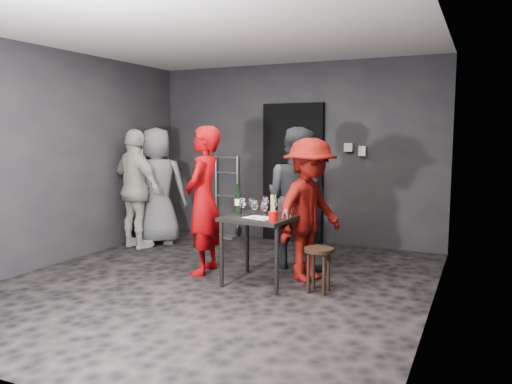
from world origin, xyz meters
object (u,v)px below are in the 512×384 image
at_px(hand_truck, 225,222).
at_px(bystander_cream, 136,180).
at_px(wine_bottle, 238,202).
at_px(breadstick_cup, 273,209).
at_px(bystander_grey, 157,177).
at_px(tasting_table, 261,225).
at_px(man_maroon, 310,205).
at_px(woman_black, 296,187).
at_px(stool, 319,258).
at_px(server_red, 203,189).

distance_m(hand_truck, bystander_cream, 1.66).
relative_size(wine_bottle, breadstick_cup, 1.13).
bearing_deg(hand_truck, bystander_grey, -126.26).
bearing_deg(wine_bottle, tasting_table, -12.11).
xyz_separation_m(man_maroon, bystander_cream, (-2.78, 0.49, 0.13)).
distance_m(woman_black, breadstick_cup, 1.07).
bearing_deg(woman_black, bystander_cream, 13.09).
distance_m(bystander_grey, breadstick_cup, 2.85).
height_order(bystander_cream, wine_bottle, bystander_cream).
bearing_deg(breadstick_cup, tasting_table, 134.05).
height_order(bystander_grey, breadstick_cup, bystander_grey).
distance_m(stool, server_red, 1.61).
relative_size(tasting_table, server_red, 0.37).
height_order(woman_black, man_maroon, woman_black).
bearing_deg(woman_black, breadstick_cup, 111.37).
distance_m(tasting_table, breadstick_cup, 0.44).
relative_size(stool, breadstick_cup, 1.59).
relative_size(hand_truck, woman_black, 0.65).
distance_m(man_maroon, breadstick_cup, 0.63).
bearing_deg(bystander_cream, wine_bottle, 175.54).
height_order(woman_black, bystander_grey, bystander_grey).
relative_size(man_maroon, wine_bottle, 5.10).
height_order(tasting_table, woman_black, woman_black).
bearing_deg(tasting_table, man_maroon, 36.98).
bearing_deg(bystander_cream, hand_truck, -105.66).
bearing_deg(stool, hand_truck, 136.44).
relative_size(tasting_table, wine_bottle, 2.24).
bearing_deg(hand_truck, stool, -44.44).
bearing_deg(bystander_cream, stool, 179.90).
xyz_separation_m(stool, wine_bottle, (-0.99, 0.12, 0.52)).
xyz_separation_m(hand_truck, wine_bottle, (1.25, -2.01, 0.65)).
bearing_deg(stool, man_maroon, 121.23).
bearing_deg(server_red, woman_black, 117.50).
bearing_deg(woman_black, bystander_grey, 4.82).
bearing_deg(breadstick_cup, man_maroon, 72.44).
bearing_deg(breadstick_cup, hand_truck, 127.74).
relative_size(woman_black, man_maroon, 1.16).
bearing_deg(server_red, stool, 74.39).
xyz_separation_m(hand_truck, server_red, (0.78, -1.98, 0.77)).
distance_m(tasting_table, wine_bottle, 0.39).
distance_m(hand_truck, tasting_table, 2.63).
distance_m(server_red, woman_black, 1.14).
relative_size(bystander_cream, wine_bottle, 5.86).
distance_m(hand_truck, woman_black, 2.25).
relative_size(tasting_table, bystander_grey, 0.37).
bearing_deg(bystander_cream, tasting_table, 176.62).
height_order(server_red, bystander_grey, bystander_grey).
relative_size(server_red, wine_bottle, 6.00).
distance_m(tasting_table, stool, 0.74).
xyz_separation_m(woman_black, bystander_cream, (-2.46, 0.04, -0.01)).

